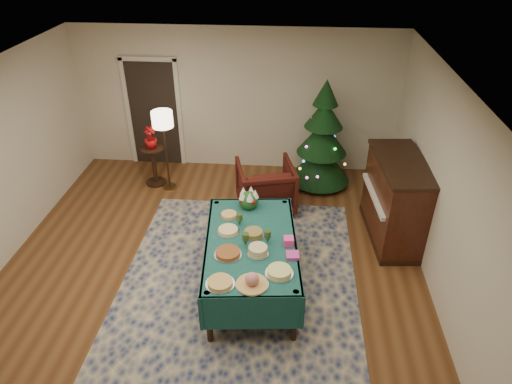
# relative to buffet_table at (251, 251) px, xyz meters

# --- Properties ---
(room_shell) EXTENTS (7.00, 7.00, 7.00)m
(room_shell) POSITION_rel_buffet_table_xyz_m (-0.60, -0.02, 0.72)
(room_shell) COLOR #593319
(room_shell) RESTS_ON ground
(doorway) EXTENTS (1.08, 0.04, 2.16)m
(doorway) POSITION_rel_buffet_table_xyz_m (-2.20, 3.46, 0.47)
(doorway) COLOR black
(doorway) RESTS_ON ground
(rug) EXTENTS (3.20, 4.20, 0.02)m
(rug) POSITION_rel_buffet_table_xyz_m (-0.18, -0.04, -0.62)
(rug) COLOR navy
(rug) RESTS_ON ground
(buffet_table) EXTENTS (1.38, 2.13, 0.79)m
(buffet_table) POSITION_rel_buffet_table_xyz_m (0.00, 0.00, 0.00)
(buffet_table) COLOR black
(buffet_table) RESTS_ON ground
(platter_0) EXTENTS (0.33, 0.33, 0.05)m
(platter_0) POSITION_rel_buffet_table_xyz_m (-0.27, -0.81, 0.18)
(platter_0) COLOR silver
(platter_0) RESTS_ON buffet_table
(platter_1) EXTENTS (0.37, 0.37, 0.17)m
(platter_1) POSITION_rel_buffet_table_xyz_m (0.09, -0.80, 0.22)
(platter_1) COLOR silver
(platter_1) RESTS_ON buffet_table
(platter_2) EXTENTS (0.33, 0.33, 0.06)m
(platter_2) POSITION_rel_buffet_table_xyz_m (0.38, -0.58, 0.19)
(platter_2) COLOR silver
(platter_2) RESTS_ON buffet_table
(platter_3) EXTENTS (0.35, 0.35, 0.05)m
(platter_3) POSITION_rel_buffet_table_xyz_m (-0.26, -0.29, 0.18)
(platter_3) COLOR silver
(platter_3) RESTS_ON buffet_table
(platter_4) EXTENTS (0.27, 0.27, 0.11)m
(platter_4) POSITION_rel_buffet_table_xyz_m (0.11, -0.24, 0.21)
(platter_4) COLOR silver
(platter_4) RESTS_ON buffet_table
(platter_5) EXTENTS (0.30, 0.30, 0.05)m
(platter_5) POSITION_rel_buffet_table_xyz_m (-0.32, 0.16, 0.18)
(platter_5) COLOR silver
(platter_5) RESTS_ON buffet_table
(platter_6) EXTENTS (0.28, 0.28, 0.08)m
(platter_6) POSITION_rel_buffet_table_xyz_m (0.02, 0.12, 0.19)
(platter_6) COLOR silver
(platter_6) RESTS_ON buffet_table
(platter_7) EXTENTS (0.25, 0.25, 0.04)m
(platter_7) POSITION_rel_buffet_table_xyz_m (-0.35, 0.53, 0.18)
(platter_7) COLOR silver
(platter_7) RESTS_ON buffet_table
(goblet_0) EXTENTS (0.08, 0.08, 0.18)m
(goblet_0) POSITION_rel_buffet_table_xyz_m (-0.18, 0.33, 0.25)
(goblet_0) COLOR #2D471E
(goblet_0) RESTS_ON buffet_table
(goblet_1) EXTENTS (0.08, 0.08, 0.18)m
(goblet_1) POSITION_rel_buffet_table_xyz_m (0.21, -0.01, 0.25)
(goblet_1) COLOR #2D471E
(goblet_1) RESTS_ON buffet_table
(goblet_2) EXTENTS (0.08, 0.08, 0.18)m
(goblet_2) POSITION_rel_buffet_table_xyz_m (-0.06, -0.09, 0.25)
(goblet_2) COLOR #2D471E
(goblet_2) RESTS_ON buffet_table
(napkin_stack) EXTENTS (0.17, 0.17, 0.04)m
(napkin_stack) POSITION_rel_buffet_table_xyz_m (0.53, -0.26, 0.18)
(napkin_stack) COLOR #D13A9E
(napkin_stack) RESTS_ON buffet_table
(gift_box) EXTENTS (0.14, 0.14, 0.10)m
(gift_box) POSITION_rel_buffet_table_xyz_m (0.48, -0.03, 0.21)
(gift_box) COLOR #F04299
(gift_box) RESTS_ON buffet_table
(centerpiece) EXTENTS (0.28, 0.28, 0.32)m
(centerpiece) POSITION_rel_buffet_table_xyz_m (-0.11, 0.78, 0.29)
(centerpiece) COLOR #1E4C1E
(centerpiece) RESTS_ON buffet_table
(armchair) EXTENTS (1.08, 1.04, 0.93)m
(armchair) POSITION_rel_buffet_table_xyz_m (0.06, 1.96, -0.17)
(armchair) COLOR #3F120D
(armchair) RESTS_ON ground
(floor_lamp) EXTENTS (0.36, 0.36, 1.50)m
(floor_lamp) POSITION_rel_buffet_table_xyz_m (-1.74, 2.48, 0.64)
(floor_lamp) COLOR #A57F3F
(floor_lamp) RESTS_ON ground
(side_table) EXTENTS (0.41, 0.41, 0.74)m
(side_table) POSITION_rel_buffet_table_xyz_m (-2.04, 2.62, -0.27)
(side_table) COLOR black
(side_table) RESTS_ON ground
(potted_plant) EXTENTS (0.23, 0.40, 0.23)m
(potted_plant) POSITION_rel_buffet_table_xyz_m (-2.04, 2.62, 0.22)
(potted_plant) COLOR #AC0C0F
(potted_plant) RESTS_ON side_table
(christmas_tree) EXTENTS (1.21, 1.21, 2.00)m
(christmas_tree) POSITION_rel_buffet_table_xyz_m (1.01, 2.88, 0.27)
(christmas_tree) COLOR black
(christmas_tree) RESTS_ON ground
(piano) EXTENTS (0.83, 1.57, 1.31)m
(piano) POSITION_rel_buffet_table_xyz_m (2.06, 1.35, 0.01)
(piano) COLOR black
(piano) RESTS_ON ground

